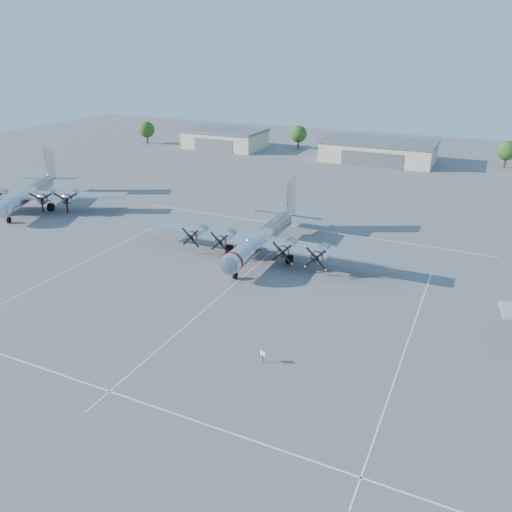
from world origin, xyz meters
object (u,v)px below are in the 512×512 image
at_px(tree_far_west, 147,130).
at_px(tree_east, 507,151).
at_px(hangar_west, 225,138).
at_px(tree_west, 299,134).
at_px(hangar_center, 378,151).
at_px(info_placard, 263,355).
at_px(main_bomber_b29, 263,254).
at_px(bomber_west, 32,208).

distance_m(tree_far_west, tree_east, 100.50).
distance_m(hangar_west, tree_far_west, 25.36).
distance_m(hangar_west, tree_west, 21.61).
distance_m(hangar_west, tree_east, 75.26).
xyz_separation_m(hangar_west, tree_east, (75.00, 6.04, 1.51)).
bearing_deg(hangar_center, tree_west, 162.18).
bearing_deg(info_placard, tree_west, 130.53).
bearing_deg(main_bomber_b29, bomber_west, 176.20).
relative_size(tree_east, bomber_west, 0.18).
distance_m(hangar_center, tree_west, 26.30).
bearing_deg(tree_far_west, tree_east, 5.71).
bearing_deg(hangar_center, hangar_west, 180.00).
height_order(main_bomber_b29, info_placard, main_bomber_b29).
height_order(hangar_west, main_bomber_b29, hangar_west).
bearing_deg(bomber_west, info_placard, -48.15).
bearing_deg(tree_far_west, tree_west, 14.93).
relative_size(hangar_center, tree_far_west, 4.31).
xyz_separation_m(hangar_west, bomber_west, (-3.88, -67.96, -2.71)).
height_order(tree_west, info_placard, tree_west).
height_order(tree_far_west, tree_east, same).
relative_size(tree_far_west, tree_west, 1.00).
bearing_deg(bomber_west, main_bomber_b29, -26.45).
xyz_separation_m(hangar_center, tree_far_west, (-70.00, -3.96, 1.51)).
height_order(tree_far_west, bomber_west, tree_far_west).
bearing_deg(hangar_center, main_bomber_b29, -90.69).
distance_m(hangar_west, bomber_west, 68.12).
height_order(main_bomber_b29, bomber_west, bomber_west).
distance_m(tree_west, info_placard, 108.35).
bearing_deg(tree_east, bomber_west, -136.83).
bearing_deg(tree_east, hangar_west, -175.40).
distance_m(hangar_center, bomber_west, 83.75).
relative_size(tree_west, bomber_west, 0.18).
bearing_deg(tree_east, main_bomber_b29, -112.09).
xyz_separation_m(hangar_west, hangar_center, (45.00, -0.00, -0.00)).
xyz_separation_m(hangar_center, info_placard, (10.19, -94.39, -1.86)).
relative_size(hangar_center, main_bomber_b29, 0.73).
bearing_deg(tree_far_west, hangar_west, 9.01).
height_order(bomber_west, info_placard, bomber_west).
bearing_deg(info_placard, main_bomber_b29, 135.87).
bearing_deg(hangar_center, tree_east, 11.38).
xyz_separation_m(hangar_center, main_bomber_b29, (-0.84, -69.97, -2.71)).
bearing_deg(tree_far_west, info_placard, -48.43).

